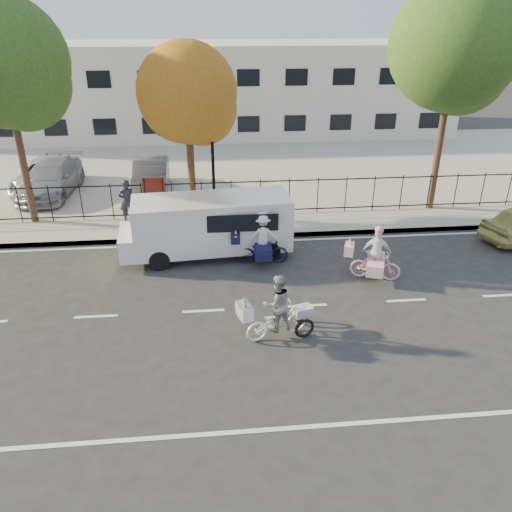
{
  "coord_description": "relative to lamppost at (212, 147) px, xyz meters",
  "views": [
    {
      "loc": [
        0.31,
        -12.25,
        7.62
      ],
      "look_at": [
        1.63,
        1.2,
        1.1
      ],
      "focal_mm": 35.0,
      "sensor_mm": 36.0,
      "label": 1
    }
  ],
  "objects": [
    {
      "name": "unicorn_bike",
      "position": [
        4.93,
        -5.36,
        -2.44
      ],
      "size": [
        1.85,
        1.34,
        1.83
      ],
      "rotation": [
        0.0,
        0.0,
        1.22
      ],
      "color": "#FEC1DB",
      "rests_on": "ground"
    },
    {
      "name": "pedestrian",
      "position": [
        -3.43,
        0.0,
        -2.08
      ],
      "size": [
        0.72,
        0.56,
        1.76
      ],
      "primitive_type": "imported",
      "rotation": [
        0.0,
        0.0,
        3.38
      ],
      "color": "black",
      "rests_on": "sidewalk"
    },
    {
      "name": "parking_lot",
      "position": [
        -0.5,
        8.2,
        -3.04
      ],
      "size": [
        60.0,
        15.6,
        0.15
      ],
      "primitive_type": "cube",
      "color": "#A8A399",
      "rests_on": "ground"
    },
    {
      "name": "building",
      "position": [
        -0.5,
        18.2,
        -0.11
      ],
      "size": [
        34.0,
        10.0,
        6.0
      ],
      "primitive_type": "cube",
      "color": "silver",
      "rests_on": "ground"
    },
    {
      "name": "curb",
      "position": [
        -0.5,
        -1.75,
        -3.04
      ],
      "size": [
        60.0,
        0.1,
        0.15
      ],
      "primitive_type": "cube",
      "color": "#A8A399",
      "rests_on": "ground"
    },
    {
      "name": "white_van",
      "position": [
        -0.25,
        -3.0,
        -1.97
      ],
      "size": [
        5.98,
        2.44,
        2.07
      ],
      "rotation": [
        0.0,
        0.0,
        0.09
      ],
      "color": "white",
      "rests_on": "ground"
    },
    {
      "name": "lot_car_c",
      "position": [
        -2.88,
        3.91,
        -2.22
      ],
      "size": [
        1.71,
        4.53,
        1.48
      ],
      "primitive_type": "imported",
      "rotation": [
        0.0,
        0.0,
        0.03
      ],
      "color": "#45474C",
      "rests_on": "parking_lot"
    },
    {
      "name": "ground",
      "position": [
        -0.5,
        -6.8,
        -3.11
      ],
      "size": [
        120.0,
        120.0,
        0.0
      ],
      "primitive_type": "plane",
      "color": "#333334"
    },
    {
      "name": "lot_car_b",
      "position": [
        -7.77,
        4.5,
        -2.25
      ],
      "size": [
        2.38,
        5.16,
        1.43
      ],
      "primitive_type": "imported",
      "rotation": [
        0.0,
        0.0,
        0.0
      ],
      "color": "silver",
      "rests_on": "parking_lot"
    },
    {
      "name": "lamppost",
      "position": [
        0.0,
        0.0,
        0.0
      ],
      "size": [
        0.36,
        0.36,
        4.33
      ],
      "color": "black",
      "rests_on": "sidewalk"
    },
    {
      "name": "road_markings",
      "position": [
        -0.5,
        -6.8,
        -3.11
      ],
      "size": [
        60.0,
        9.52,
        0.01
      ],
      "primitive_type": null,
      "color": "silver",
      "rests_on": "ground"
    },
    {
      "name": "street_sign",
      "position": [
        -2.35,
        0.0,
        -1.7
      ],
      "size": [
        0.85,
        0.06,
        1.8
      ],
      "color": "black",
      "rests_on": "sidewalk"
    },
    {
      "name": "iron_fence",
      "position": [
        -0.5,
        0.4,
        -2.21
      ],
      "size": [
        58.0,
        0.06,
        1.5
      ],
      "primitive_type": null,
      "color": "black",
      "rests_on": "sidewalk"
    },
    {
      "name": "tree_east",
      "position": [
        9.43,
        0.56,
        3.29
      ],
      "size": [
        4.98,
        4.98,
        9.14
      ],
      "color": "#442D1D",
      "rests_on": "ground"
    },
    {
      "name": "bull_bike",
      "position": [
        1.49,
        -3.89,
        -2.39
      ],
      "size": [
        1.95,
        1.34,
        1.81
      ],
      "rotation": [
        0.0,
        0.0,
        1.53
      ],
      "color": "black",
      "rests_on": "ground"
    },
    {
      "name": "lot_car_a",
      "position": [
        -7.4,
        3.92,
        -2.24
      ],
      "size": [
        2.32,
        5.12,
        1.45
      ],
      "primitive_type": "imported",
      "rotation": [
        0.0,
        0.0,
        -0.06
      ],
      "color": "#979A9E",
      "rests_on": "parking_lot"
    },
    {
      "name": "tree_west",
      "position": [
        -7.11,
        0.56,
        2.83
      ],
      "size": [
        4.63,
        4.63,
        8.48
      ],
      "color": "#442D1D",
      "rests_on": "ground"
    },
    {
      "name": "sidewalk",
      "position": [
        -0.5,
        -0.7,
        -3.04
      ],
      "size": [
        60.0,
        2.2,
        0.15
      ],
      "primitive_type": "cube",
      "color": "#A8A399",
      "rests_on": "ground"
    },
    {
      "name": "zebra_trike",
      "position": [
        1.42,
        -8.22,
        -2.42
      ],
      "size": [
        2.08,
        1.25,
        1.79
      ],
      "rotation": [
        0.0,
        0.0,
        1.87
      ],
      "color": "white",
      "rests_on": "ground"
    },
    {
      "name": "tree_mid",
      "position": [
        -0.73,
        0.56,
        1.73
      ],
      "size": [
        3.78,
        3.78,
        6.92
      ],
      "color": "#442D1D",
      "rests_on": "ground"
    }
  ]
}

